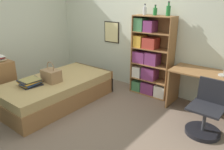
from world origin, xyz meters
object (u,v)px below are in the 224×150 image
Objects in this scene: desk at (209,85)px; bottle_brown at (155,11)px; bed at (57,90)px; bottle_clear at (168,10)px; book_stack_on_bed at (30,82)px; bookcase at (149,60)px; bottle_green at (145,11)px; desk_chair at (205,118)px; handbag at (51,75)px.

bottle_brown is at bearing 173.50° from desk.
desk is (2.38, 1.30, 0.29)m from bed.
bed is 1.64× the size of desk.
bed is at bearing -130.44° from bottle_brown.
bottle_brown is 0.76× the size of bottle_clear.
desk is (2.48, 1.78, -0.00)m from book_stack_on_bed.
bottle_green is at bearing 174.20° from bookcase.
bed is at bearing -164.87° from desk_chair.
bottle_brown is (1.22, 1.44, 1.44)m from bed.
bottle_clear reaches higher than handbag.
bed is 8.26× the size of bottle_clear.
desk_chair is (1.32, -0.75, -1.42)m from bottle_brown.
handbag is 2.41m from bottle_clear.
handbag is at bearing -127.05° from bottle_brown.
bookcase is at bearing 174.24° from desk.
bottle_green is at bearing 58.73° from handbag.
book_stack_on_bed is at bearing -111.67° from handbag.
bookcase reaches higher than handbag.
handbag is at bearing -148.48° from desk.
book_stack_on_bed is at bearing -156.20° from desk_chair.
book_stack_on_bed is (-0.10, -0.48, 0.29)m from bed.
bookcase reaches higher than book_stack_on_bed.
bottle_brown is at bearing 55.39° from book_stack_on_bed.
bed is 10.28× the size of bottle_green.
bottle_brown is at bearing 52.95° from handbag.
bed is at bearing -128.99° from bookcase.
book_stack_on_bed is at bearing -119.66° from bottle_green.
desk_chair is at bearing 18.09° from handbag.
desk_chair is (1.54, -0.76, -1.42)m from bottle_green.
bottle_green is at bearing 153.88° from desk_chair.
desk_chair reaches higher than book_stack_on_bed.
bottle_clear reaches higher than bed.
bottle_green is 0.80× the size of bottle_clear.
bed is 2.61× the size of desk_chair.
desk_chair is at bearing 23.80° from book_stack_on_bed.
bed is at bearing -124.64° from bottle_green.
bottle_brown reaches higher than bookcase.
bottle_brown is (1.18, 1.57, 1.09)m from handbag.
bottle_brown is (0.23, -0.01, -0.00)m from bottle_green.
bookcase is 1.03m from bottle_clear.
bottle_brown is at bearing 6.89° from bookcase.
bottle_clear reaches higher than desk_chair.
book_stack_on_bed is 2.29m from bookcase.
desk_chair is (2.50, 0.82, -0.33)m from handbag.
bottle_clear is at bearing 5.82° from bookcase.
book_stack_on_bed is 0.31× the size of desk.
bottle_brown is 0.15× the size of desk.
bottle_green is at bearing -178.05° from bottle_clear.
handbag is at bearing -131.99° from bottle_clear.
bottle_clear is 1.49m from desk.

